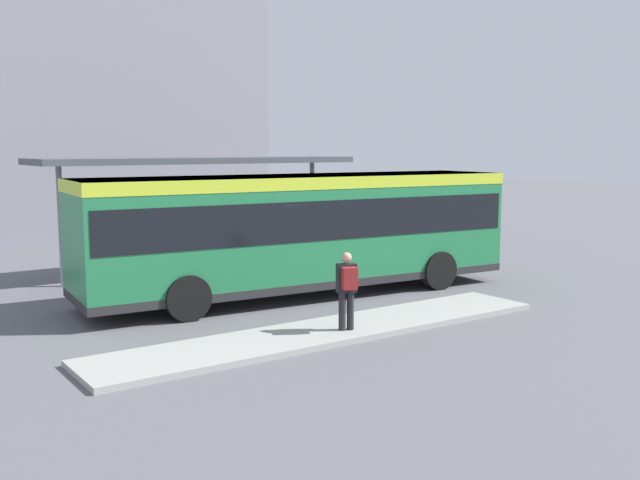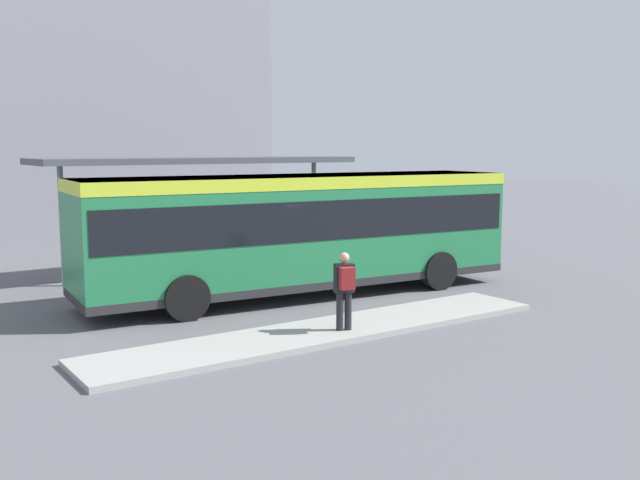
{
  "view_description": "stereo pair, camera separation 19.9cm",
  "coord_description": "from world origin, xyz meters",
  "px_view_note": "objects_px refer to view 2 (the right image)",
  "views": [
    {
      "loc": [
        -10.16,
        -15.29,
        3.84
      ],
      "look_at": [
        0.57,
        0.0,
        1.41
      ],
      "focal_mm": 40.0,
      "sensor_mm": 36.0,
      "label": 1
    },
    {
      "loc": [
        -10.0,
        -15.41,
        3.84
      ],
      "look_at": [
        0.57,
        0.0,
        1.41
      ],
      "focal_mm": 40.0,
      "sensor_mm": 36.0,
      "label": 2
    }
  ],
  "objects_px": {
    "bicycle_orange": "(467,246)",
    "bicycle_red": "(451,243)",
    "pedestrian_waiting": "(345,286)",
    "city_bus": "(302,225)"
  },
  "relations": [
    {
      "from": "bicycle_orange",
      "to": "bicycle_red",
      "type": "distance_m",
      "value": 0.73
    },
    {
      "from": "pedestrian_waiting",
      "to": "bicycle_red",
      "type": "relative_size",
      "value": 0.92
    },
    {
      "from": "pedestrian_waiting",
      "to": "city_bus",
      "type": "bearing_deg",
      "value": -2.85
    },
    {
      "from": "city_bus",
      "to": "bicycle_orange",
      "type": "height_order",
      "value": "city_bus"
    },
    {
      "from": "bicycle_orange",
      "to": "bicycle_red",
      "type": "relative_size",
      "value": 0.89
    },
    {
      "from": "pedestrian_waiting",
      "to": "bicycle_orange",
      "type": "relative_size",
      "value": 1.04
    },
    {
      "from": "city_bus",
      "to": "bicycle_orange",
      "type": "xyz_separation_m",
      "value": [
        8.54,
        2.35,
        -1.49
      ]
    },
    {
      "from": "bicycle_orange",
      "to": "bicycle_red",
      "type": "xyz_separation_m",
      "value": [
        -0.06,
        0.73,
        0.04
      ]
    },
    {
      "from": "city_bus",
      "to": "pedestrian_waiting",
      "type": "height_order",
      "value": "city_bus"
    },
    {
      "from": "pedestrian_waiting",
      "to": "bicycle_red",
      "type": "bearing_deg",
      "value": -36.47
    }
  ]
}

